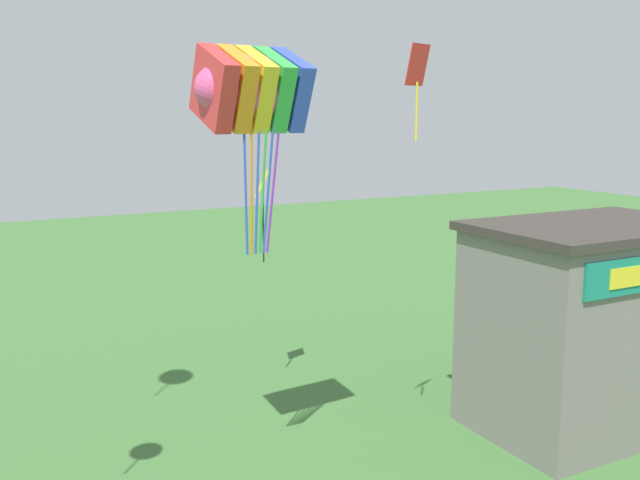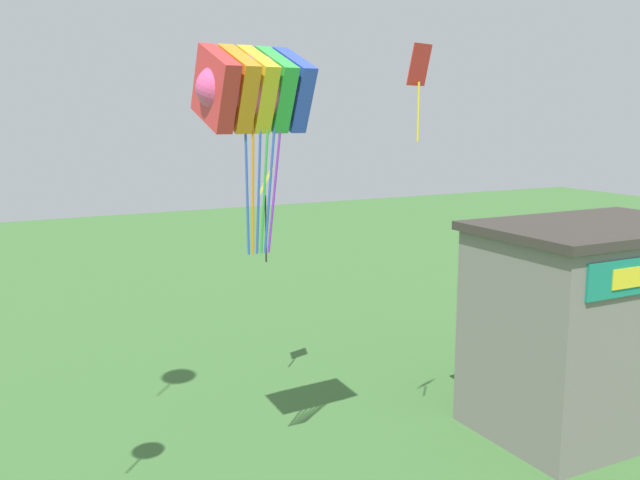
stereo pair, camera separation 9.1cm
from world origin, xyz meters
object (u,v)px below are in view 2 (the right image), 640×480
at_px(kite_rainbow_parafoil, 253,89).
at_px(kite_red_diamond, 419,75).
at_px(seaside_building, 592,325).
at_px(kite_yellow_diamond, 265,195).

xyz_separation_m(kite_rainbow_parafoil, kite_red_diamond, (3.56, -1.11, 0.35)).
bearing_deg(kite_red_diamond, seaside_building, -0.99).
bearing_deg(kite_red_diamond, kite_rainbow_parafoil, 162.68).
height_order(seaside_building, kite_yellow_diamond, kite_yellow_diamond).
distance_m(kite_rainbow_parafoil, kite_red_diamond, 3.75).
height_order(kite_red_diamond, kite_yellow_diamond, kite_red_diamond).
relative_size(kite_rainbow_parafoil, kite_yellow_diamond, 1.60).
bearing_deg(kite_rainbow_parafoil, kite_yellow_diamond, 64.55).
distance_m(seaside_building, kite_red_diamond, 8.95).
xyz_separation_m(kite_rainbow_parafoil, kite_yellow_diamond, (2.35, 4.93, -2.91)).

